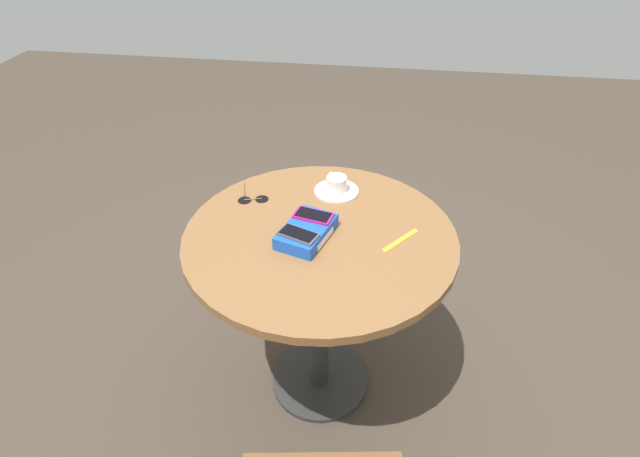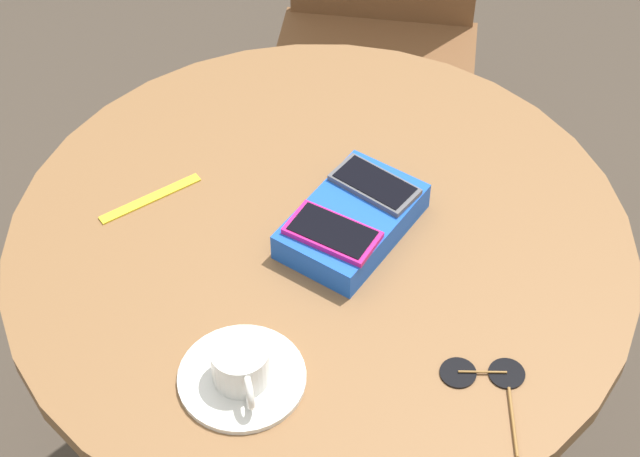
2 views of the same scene
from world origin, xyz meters
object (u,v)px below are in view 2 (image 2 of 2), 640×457
at_px(round_table, 320,297).
at_px(saucer, 242,378).
at_px(phone_box, 352,221).
at_px(phone_gray, 375,184).
at_px(chair_near_window, 375,47).
at_px(sunglasses, 485,378).
at_px(lanyard_strap, 150,199).
at_px(phone_magenta, 332,233).
at_px(coffee_cup, 241,365).

relative_size(round_table, saucer, 5.48).
distance_m(phone_box, phone_gray, 0.06).
bearing_deg(chair_near_window, phone_gray, 14.09).
bearing_deg(sunglasses, lanyard_strap, -107.54).
distance_m(phone_gray, saucer, 0.35).
relative_size(phone_magenta, coffee_cup, 1.44).
bearing_deg(round_table, phone_magenta, 43.34).
bearing_deg(saucer, chair_near_window, -174.21).
relative_size(phone_box, phone_magenta, 1.76).
relative_size(phone_magenta, saucer, 0.84).
bearing_deg(phone_box, lanyard_strap, -85.14).
distance_m(saucer, sunglasses, 0.31).
relative_size(phone_gray, saucer, 0.84).
bearing_deg(lanyard_strap, phone_magenta, 84.48).
height_order(phone_magenta, chair_near_window, chair_near_window).
distance_m(phone_magenta, chair_near_window, 0.96).
distance_m(phone_gray, lanyard_strap, 0.33).
xyz_separation_m(round_table, phone_magenta, (0.03, 0.03, 0.18)).
bearing_deg(chair_near_window, lanyard_strap, -8.51).
relative_size(phone_gray, sunglasses, 0.97).
relative_size(phone_box, chair_near_window, 0.27).
distance_m(phone_box, phone_magenta, 0.06).
xyz_separation_m(phone_magenta, sunglasses, (0.14, 0.24, -0.05)).
xyz_separation_m(phone_gray, phone_magenta, (0.11, -0.03, 0.00)).
xyz_separation_m(phone_box, lanyard_strap, (0.03, -0.30, -0.02)).
distance_m(round_table, phone_gray, 0.21).
bearing_deg(phone_box, phone_magenta, -13.73).
height_order(coffee_cup, chair_near_window, chair_near_window).
bearing_deg(phone_magenta, round_table, -136.66).
distance_m(coffee_cup, lanyard_strap, 0.36).
xyz_separation_m(phone_magenta, lanyard_strap, (-0.03, -0.29, -0.05)).
bearing_deg(round_table, phone_box, 122.59).
bearing_deg(sunglasses, round_table, -121.84).
relative_size(phone_gray, chair_near_window, 0.16).
relative_size(saucer, chair_near_window, 0.19).
relative_size(round_table, phone_gray, 6.53).
bearing_deg(coffee_cup, lanyard_strap, -137.66).
xyz_separation_m(phone_box, coffee_cup, (0.29, -0.06, 0.01)).
height_order(phone_gray, phone_magenta, same).
bearing_deg(coffee_cup, chair_near_window, -174.15).
height_order(phone_box, lanyard_strap, phone_box).
distance_m(coffee_cup, chair_near_window, 1.16).
bearing_deg(round_table, phone_gray, 144.18).
xyz_separation_m(round_table, saucer, (0.26, -0.02, 0.14)).
bearing_deg(phone_box, sunglasses, 50.11).
distance_m(sunglasses, chair_near_window, 1.13).
xyz_separation_m(sunglasses, chair_near_window, (-1.01, -0.41, -0.31)).
height_order(phone_gray, saucer, phone_gray).
bearing_deg(round_table, coffee_cup, -4.66).
xyz_separation_m(phone_magenta, chair_near_window, (-0.87, -0.16, -0.36)).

